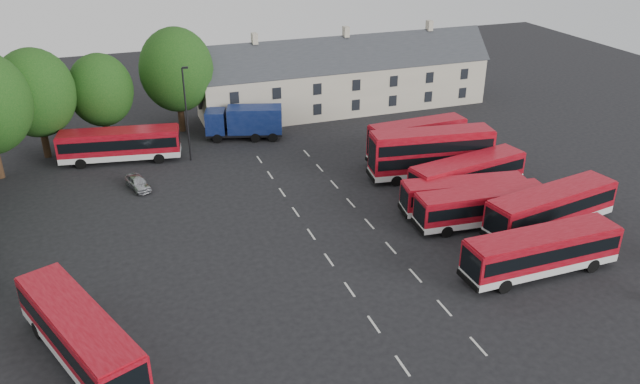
{
  "coord_description": "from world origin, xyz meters",
  "views": [
    {
      "loc": [
        -13.73,
        -38.37,
        24.41
      ],
      "look_at": [
        1.69,
        4.67,
        2.2
      ],
      "focal_mm": 35.0,
      "sensor_mm": 36.0,
      "label": 1
    }
  ],
  "objects_px": {
    "bus_west": "(79,332)",
    "lamppost": "(187,112)",
    "box_truck": "(245,121)",
    "bus_row_a": "(542,249)",
    "silver_car": "(138,183)",
    "bus_dd_south": "(431,151)"
  },
  "relations": [
    {
      "from": "silver_car",
      "to": "lamppost",
      "type": "relative_size",
      "value": 0.38
    },
    {
      "from": "bus_row_a",
      "to": "bus_west",
      "type": "height_order",
      "value": "bus_west"
    },
    {
      "from": "bus_dd_south",
      "to": "lamppost",
      "type": "xyz_separation_m",
      "value": [
        -20.44,
        11.72,
        2.4
      ]
    },
    {
      "from": "box_truck",
      "to": "silver_car",
      "type": "height_order",
      "value": "box_truck"
    },
    {
      "from": "bus_row_a",
      "to": "bus_west",
      "type": "relative_size",
      "value": 0.96
    },
    {
      "from": "silver_car",
      "to": "lamppost",
      "type": "bearing_deg",
      "value": 26.22
    },
    {
      "from": "bus_row_a",
      "to": "box_truck",
      "type": "distance_m",
      "value": 35.36
    },
    {
      "from": "silver_car",
      "to": "bus_row_a",
      "type": "bearing_deg",
      "value": -59.1
    },
    {
      "from": "bus_row_a",
      "to": "lamppost",
      "type": "relative_size",
      "value": 1.21
    },
    {
      "from": "bus_row_a",
      "to": "box_truck",
      "type": "relative_size",
      "value": 1.35
    },
    {
      "from": "bus_dd_south",
      "to": "lamppost",
      "type": "height_order",
      "value": "lamppost"
    },
    {
      "from": "box_truck",
      "to": "silver_car",
      "type": "distance_m",
      "value": 15.26
    },
    {
      "from": "box_truck",
      "to": "bus_row_a",
      "type": "bearing_deg",
      "value": -51.45
    },
    {
      "from": "bus_row_a",
      "to": "box_truck",
      "type": "height_order",
      "value": "box_truck"
    },
    {
      "from": "bus_row_a",
      "to": "bus_west",
      "type": "xyz_separation_m",
      "value": [
        -30.32,
        1.28,
        0.06
      ]
    },
    {
      "from": "bus_row_a",
      "to": "bus_west",
      "type": "distance_m",
      "value": 30.35
    },
    {
      "from": "bus_west",
      "to": "lamppost",
      "type": "distance_m",
      "value": 29.62
    },
    {
      "from": "bus_dd_south",
      "to": "bus_west",
      "type": "height_order",
      "value": "bus_dd_south"
    },
    {
      "from": "bus_west",
      "to": "box_truck",
      "type": "bearing_deg",
      "value": -50.95
    },
    {
      "from": "box_truck",
      "to": "bus_dd_south",
      "type": "bearing_deg",
      "value": -32.03
    },
    {
      "from": "bus_west",
      "to": "box_truck",
      "type": "distance_m",
      "value": 35.92
    },
    {
      "from": "lamppost",
      "to": "bus_row_a",
      "type": "bearing_deg",
      "value": -55.53
    }
  ]
}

